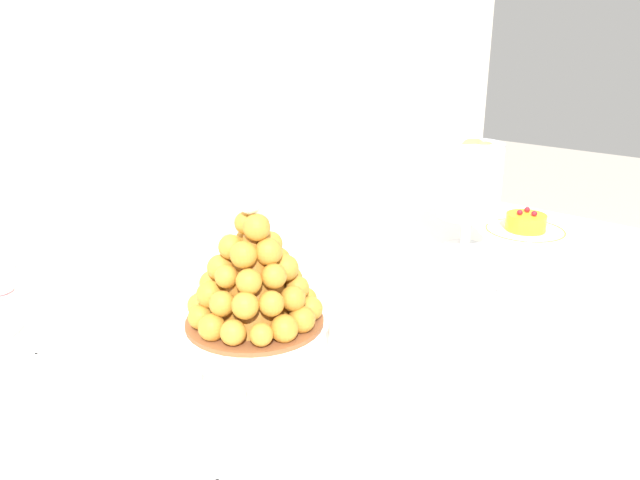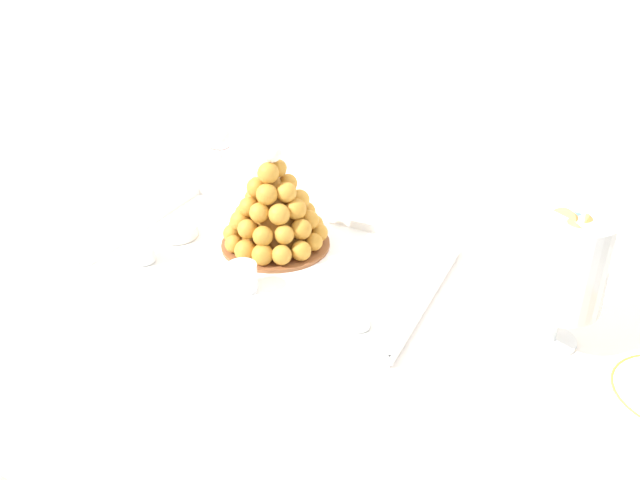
{
  "view_description": "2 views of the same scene",
  "coord_description": "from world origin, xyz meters",
  "px_view_note": "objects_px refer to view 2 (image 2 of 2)",
  "views": [
    {
      "loc": [
        -0.78,
        -0.63,
        1.29
      ],
      "look_at": [
        -0.04,
        0.02,
        0.95
      ],
      "focal_mm": 34.97,
      "sensor_mm": 36.0,
      "label": 1
    },
    {
      "loc": [
        0.49,
        -1.01,
        1.52
      ],
      "look_at": [
        -0.0,
        0.01,
        0.89
      ],
      "focal_mm": 37.44,
      "sensor_mm": 36.0,
      "label": 2
    }
  ],
  "objects_px": {
    "dessert_cup_left": "(141,249)",
    "dessert_cup_centre": "(357,314)",
    "creme_brulee_ramekin": "(177,230)",
    "macaron_goblet": "(565,263)",
    "croquembouche": "(274,210)",
    "wine_glass": "(220,141)",
    "serving_tray": "(274,261)",
    "dessert_cup_mid_left": "(242,278)"
  },
  "relations": [
    {
      "from": "creme_brulee_ramekin",
      "to": "croquembouche",
      "type": "bearing_deg",
      "value": 14.58
    },
    {
      "from": "croquembouche",
      "to": "macaron_goblet",
      "type": "distance_m",
      "value": 0.59
    },
    {
      "from": "croquembouche",
      "to": "dessert_cup_left",
      "type": "xyz_separation_m",
      "value": [
        -0.22,
        -0.18,
        -0.06
      ]
    },
    {
      "from": "dessert_cup_mid_left",
      "to": "creme_brulee_ramekin",
      "type": "height_order",
      "value": "dessert_cup_mid_left"
    },
    {
      "from": "dessert_cup_left",
      "to": "croquembouche",
      "type": "bearing_deg",
      "value": 38.88
    },
    {
      "from": "serving_tray",
      "to": "dessert_cup_left",
      "type": "height_order",
      "value": "dessert_cup_left"
    },
    {
      "from": "croquembouche",
      "to": "dessert_cup_mid_left",
      "type": "bearing_deg",
      "value": -81.3
    },
    {
      "from": "dessert_cup_mid_left",
      "to": "creme_brulee_ramekin",
      "type": "distance_m",
      "value": 0.27
    },
    {
      "from": "creme_brulee_ramekin",
      "to": "wine_glass",
      "type": "bearing_deg",
      "value": 105.54
    },
    {
      "from": "wine_glass",
      "to": "dessert_cup_centre",
      "type": "bearing_deg",
      "value": -37.76
    },
    {
      "from": "dessert_cup_left",
      "to": "dessert_cup_mid_left",
      "type": "height_order",
      "value": "dessert_cup_left"
    },
    {
      "from": "creme_brulee_ramekin",
      "to": "macaron_goblet",
      "type": "xyz_separation_m",
      "value": [
        0.8,
        -0.02,
        0.14
      ]
    },
    {
      "from": "dessert_cup_centre",
      "to": "macaron_goblet",
      "type": "relative_size",
      "value": 0.2
    },
    {
      "from": "serving_tray",
      "to": "wine_glass",
      "type": "height_order",
      "value": "wine_glass"
    },
    {
      "from": "croquembouche",
      "to": "macaron_goblet",
      "type": "relative_size",
      "value": 0.89
    },
    {
      "from": "croquembouche",
      "to": "dessert_cup_centre",
      "type": "xyz_separation_m",
      "value": [
        0.27,
        -0.19,
        -0.06
      ]
    },
    {
      "from": "serving_tray",
      "to": "wine_glass",
      "type": "bearing_deg",
      "value": 136.75
    },
    {
      "from": "dessert_cup_mid_left",
      "to": "macaron_goblet",
      "type": "bearing_deg",
      "value": 10.38
    },
    {
      "from": "dessert_cup_centre",
      "to": "macaron_goblet",
      "type": "height_order",
      "value": "macaron_goblet"
    },
    {
      "from": "dessert_cup_centre",
      "to": "wine_glass",
      "type": "relative_size",
      "value": 0.35
    },
    {
      "from": "serving_tray",
      "to": "dessert_cup_centre",
      "type": "relative_size",
      "value": 12.86
    },
    {
      "from": "dessert_cup_left",
      "to": "dessert_cup_centre",
      "type": "bearing_deg",
      "value": -1.68
    },
    {
      "from": "dessert_cup_mid_left",
      "to": "croquembouche",
      "type": "bearing_deg",
      "value": 98.7
    },
    {
      "from": "croquembouche",
      "to": "dessert_cup_mid_left",
      "type": "height_order",
      "value": "croquembouche"
    },
    {
      "from": "dessert_cup_left",
      "to": "creme_brulee_ramekin",
      "type": "relative_size",
      "value": 0.64
    },
    {
      "from": "serving_tray",
      "to": "macaron_goblet",
      "type": "distance_m",
      "value": 0.58
    },
    {
      "from": "creme_brulee_ramekin",
      "to": "wine_glass",
      "type": "distance_m",
      "value": 0.34
    },
    {
      "from": "macaron_goblet",
      "to": "dessert_cup_left",
      "type": "bearing_deg",
      "value": -172.91
    },
    {
      "from": "dessert_cup_centre",
      "to": "creme_brulee_ramekin",
      "type": "bearing_deg",
      "value": 164.7
    },
    {
      "from": "macaron_goblet",
      "to": "croquembouche",
      "type": "bearing_deg",
      "value": 172.68
    },
    {
      "from": "serving_tray",
      "to": "creme_brulee_ramekin",
      "type": "xyz_separation_m",
      "value": [
        -0.24,
        0.0,
        0.02
      ]
    },
    {
      "from": "dessert_cup_left",
      "to": "macaron_goblet",
      "type": "relative_size",
      "value": 0.22
    },
    {
      "from": "dessert_cup_left",
      "to": "wine_glass",
      "type": "relative_size",
      "value": 0.38
    },
    {
      "from": "dessert_cup_mid_left",
      "to": "dessert_cup_centre",
      "type": "relative_size",
      "value": 1.11
    },
    {
      "from": "dessert_cup_left",
      "to": "macaron_goblet",
      "type": "xyz_separation_m",
      "value": [
        0.8,
        0.1,
        0.12
      ]
    },
    {
      "from": "macaron_goblet",
      "to": "dessert_cup_centre",
      "type": "bearing_deg",
      "value": -160.06
    },
    {
      "from": "dessert_cup_left",
      "to": "macaron_goblet",
      "type": "bearing_deg",
      "value": 7.09
    },
    {
      "from": "croquembouche",
      "to": "dessert_cup_left",
      "type": "relative_size",
      "value": 4.08
    },
    {
      "from": "croquembouche",
      "to": "dessert_cup_mid_left",
      "type": "xyz_separation_m",
      "value": [
        0.03,
        -0.18,
        -0.06
      ]
    },
    {
      "from": "creme_brulee_ramekin",
      "to": "dessert_cup_left",
      "type": "bearing_deg",
      "value": -90.51
    },
    {
      "from": "wine_glass",
      "to": "croquembouche",
      "type": "bearing_deg",
      "value": -40.08
    },
    {
      "from": "dessert_cup_left",
      "to": "dessert_cup_centre",
      "type": "xyz_separation_m",
      "value": [
        0.49,
        -0.01,
        -0.0
      ]
    }
  ]
}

